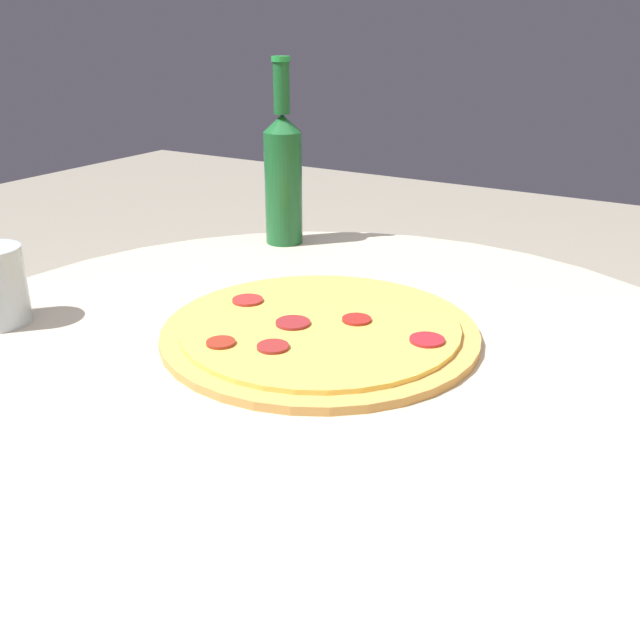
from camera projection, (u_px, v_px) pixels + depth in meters
name	position (u px, v px, depth m)	size (l,w,h in m)	color
table	(320.00, 487.00, 0.86)	(0.98, 0.98, 0.70)	#B2A893
pizza	(320.00, 330.00, 0.83)	(0.37, 0.37, 0.02)	#C68E47
beer_bottle	(283.00, 174.00, 1.14)	(0.06, 0.06, 0.29)	#195628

